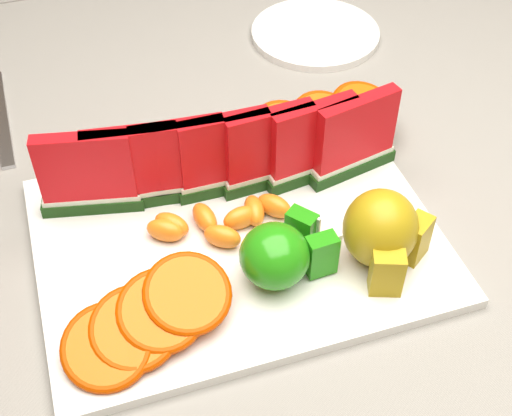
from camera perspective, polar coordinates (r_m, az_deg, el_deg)
name	(u,v)px	position (r m, az deg, el deg)	size (l,w,h in m)	color
table	(276,250)	(0.86, 1.64, -3.42)	(1.40, 0.90, 0.75)	#482617
tablecloth	(278,215)	(0.82, 1.73, -0.53)	(1.53, 1.03, 0.20)	gray
platter	(238,240)	(0.73, -1.48, -2.57)	(0.40, 0.30, 0.01)	silver
apple_cluster	(281,253)	(0.66, 2.02, -3.66)	(0.11, 0.09, 0.06)	#18860D
pear_cluster	(383,232)	(0.69, 10.13, -1.88)	(0.09, 0.09, 0.08)	#B68309
side_plate	(315,33)	(1.03, 4.76, 13.76)	(0.23, 0.23, 0.01)	silver
fork	(2,119)	(0.93, -19.67, 6.75)	(0.02, 0.20, 0.00)	silver
watermelon_row	(225,157)	(0.74, -2.51, 4.11)	(0.39, 0.07, 0.10)	#103A14
orange_fan_front	(148,319)	(0.64, -8.65, -8.81)	(0.17, 0.12, 0.05)	#F75E15
orange_fan_back	(245,139)	(0.80, -0.89, 5.57)	(0.38, 0.11, 0.05)	#F75E15
tangerine_segments	(219,220)	(0.72, -2.95, -0.99)	(0.16, 0.07, 0.02)	#ED3F01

